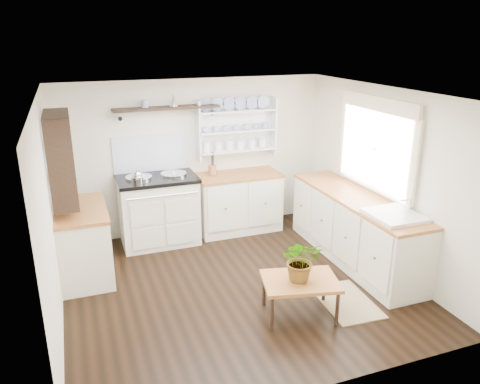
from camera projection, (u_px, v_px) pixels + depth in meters
floor at (237, 285)px, 5.71m from camera, size 4.00×3.80×0.01m
wall_back at (194, 157)px, 7.02m from camera, size 4.00×0.02×2.30m
wall_right at (383, 178)px, 5.99m from camera, size 0.02×3.80×2.30m
wall_left at (49, 219)px, 4.68m from camera, size 0.02×3.80×2.30m
ceiling at (237, 94)px, 4.97m from camera, size 4.00×3.80×0.01m
window at (376, 144)px, 5.97m from camera, size 0.08×1.55×1.22m
aga_cooker at (158, 209)px, 6.73m from camera, size 1.11×0.77×1.03m
back_cabinets at (238, 201)px, 7.18m from camera, size 1.27×0.63×0.90m
right_cabinets at (355, 228)px, 6.20m from camera, size 0.62×2.43×0.90m
belfast_sink at (393, 225)px, 5.43m from camera, size 0.55×0.60×0.45m
left_cabinets at (84, 241)px, 5.80m from camera, size 0.62×1.13×0.90m
plate_rack at (235, 128)px, 7.07m from camera, size 1.20×0.22×0.90m
high_shelf at (167, 109)px, 6.54m from camera, size 1.50×0.29×0.16m
left_shelving at (61, 157)px, 5.41m from camera, size 0.28×0.80×1.05m
kettle at (137, 178)px, 6.36m from camera, size 0.17×0.17×0.21m
utensil_crock at (212, 170)px, 6.96m from camera, size 0.12×0.12×0.14m
center_table at (300, 283)px, 4.98m from camera, size 0.90×0.73×0.43m
potted_plant at (301, 260)px, 4.89m from camera, size 0.51×0.47×0.46m
floor_rug at (346, 302)px, 5.33m from camera, size 0.60×0.88×0.02m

